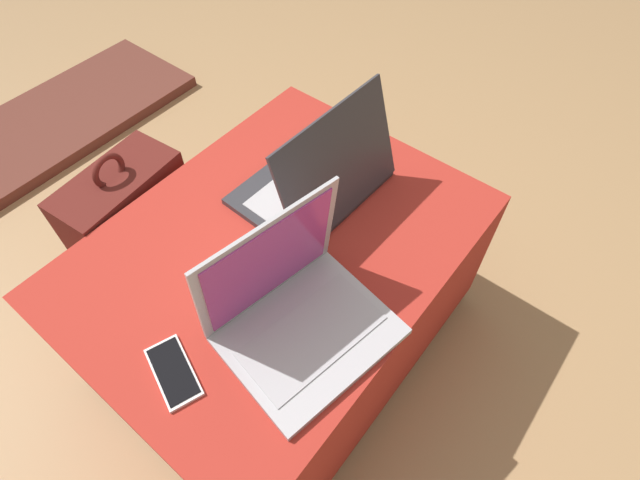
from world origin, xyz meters
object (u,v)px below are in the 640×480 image
at_px(cell_phone, 173,372).
at_px(backpack, 138,236).
at_px(laptop_near, 296,310).
at_px(laptop_far, 319,179).

xyz_separation_m(cell_phone, backpack, (0.25, 0.52, -0.25)).
bearing_deg(laptop_near, laptop_far, 41.58).
bearing_deg(backpack, laptop_far, 116.87).
xyz_separation_m(laptop_near, laptop_far, (0.31, 0.19, -0.00)).
bearing_deg(laptop_far, laptop_near, 33.55).
height_order(cell_phone, backpack, backpack).
bearing_deg(laptop_near, backpack, 98.41).
relative_size(laptop_far, backpack, 0.65).
height_order(laptop_far, backpack, laptop_far).
xyz_separation_m(laptop_near, cell_phone, (-0.23, 0.12, -0.05)).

